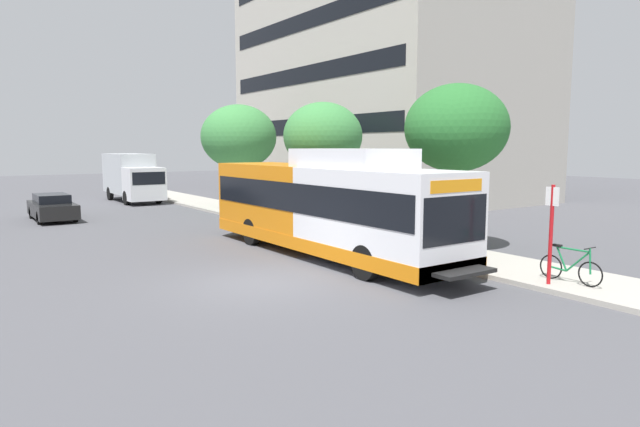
{
  "coord_description": "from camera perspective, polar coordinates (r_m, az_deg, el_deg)",
  "views": [
    {
      "loc": [
        -6.94,
        -12.9,
        3.69
      ],
      "look_at": [
        2.88,
        1.24,
        1.6
      ],
      "focal_mm": 30.66,
      "sensor_mm": 36.0,
      "label": 1
    }
  ],
  "objects": [
    {
      "name": "transit_bus",
      "position": [
        18.59,
        0.63,
        0.79
      ],
      "size": [
        2.58,
        12.25,
        3.65
      ],
      "color": "white",
      "rests_on": "ground"
    },
    {
      "name": "street_tree_far_block",
      "position": [
        33.26,
        -8.48,
        7.91
      ],
      "size": [
        4.49,
        4.49,
        6.08
      ],
      "color": "#4C3823",
      "rests_on": "sidewalk_curb"
    },
    {
      "name": "lattice_comm_tower",
      "position": [
        55.45,
        -0.84,
        11.09
      ],
      "size": [
        1.1,
        1.1,
        23.66
      ],
      "color": "#B7B7BC",
      "rests_on": "ground"
    },
    {
      "name": "bus_stop_sign_pole",
      "position": [
        15.31,
        22.98,
        -1.29
      ],
      "size": [
        0.1,
        0.36,
        2.6
      ],
      "color": "red",
      "rests_on": "sidewalk_curb"
    },
    {
      "name": "bicycle_parked",
      "position": [
        15.86,
        24.67,
        -5.1
      ],
      "size": [
        0.52,
        1.76,
        1.02
      ],
      "color": "black",
      "rests_on": "sidewalk_curb"
    },
    {
      "name": "sidewalk_curb",
      "position": [
        23.76,
        1.61,
        -1.84
      ],
      "size": [
        3.0,
        56.0,
        0.14
      ],
      "primitive_type": "cube",
      "color": "#A8A399",
      "rests_on": "ground"
    },
    {
      "name": "box_truck_background",
      "position": [
        39.5,
        -19.02,
        3.72
      ],
      "size": [
        2.32,
        7.01,
        3.25
      ],
      "color": "silver",
      "rests_on": "ground"
    },
    {
      "name": "street_tree_mid_block",
      "position": [
        25.63,
        0.3,
        8.05
      ],
      "size": [
        3.68,
        3.68,
        5.63
      ],
      "color": "#4C3823",
      "rests_on": "sidewalk_curb"
    },
    {
      "name": "street_tree_near_stop",
      "position": [
        19.91,
        14.04,
        8.61
      ],
      "size": [
        3.61,
        3.61,
        5.76
      ],
      "color": "#4C3823",
      "rests_on": "sidewalk_curb"
    },
    {
      "name": "ground_plane",
      "position": [
        22.33,
        -16.21,
        -2.87
      ],
      "size": [
        120.0,
        120.0,
        0.0
      ],
      "primitive_type": "plane",
      "color": "#4C4C51"
    },
    {
      "name": "parked_car_far_lane",
      "position": [
        30.94,
        -26.15,
        0.6
      ],
      "size": [
        1.8,
        4.5,
        1.33
      ],
      "color": "black",
      "rests_on": "ground"
    }
  ]
}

